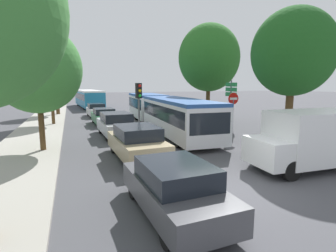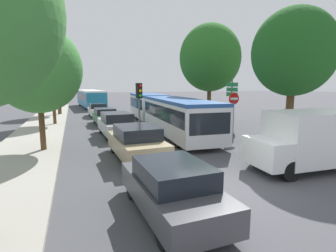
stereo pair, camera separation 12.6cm
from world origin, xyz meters
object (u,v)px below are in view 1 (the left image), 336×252
tree_left_far (50,76)px  queued_car_silver (116,124)px  articulated_bus (162,110)px  queued_car_tan (137,142)px  direction_sign_post (231,95)px  tree_left_distant (56,74)px  white_van (315,138)px  queued_car_graphite (175,188)px  queued_car_white (96,110)px  no_entry_sign (233,108)px  tree_right_mid (209,58)px  city_bus_rear (89,98)px  tree_left_mid (37,71)px  traffic_light (139,98)px  tree_right_near (293,55)px  queued_car_green (104,116)px

tree_left_far → queued_car_silver: bearing=-56.7°
articulated_bus → queued_car_tan: 8.54m
direction_sign_post → tree_left_distant: 18.97m
white_van → queued_car_silver: bearing=-53.6°
queued_car_graphite → tree_left_far: tree_left_far is taller
queued_car_silver → queued_car_white: size_ratio=1.13×
queued_car_tan → articulated_bus: bearing=-29.3°
no_entry_sign → tree_right_mid: 7.73m
city_bus_rear → tree_left_mid: (-3.86, -25.44, 2.52)m
queued_car_silver → direction_sign_post: 8.24m
city_bus_rear → traffic_light: 24.16m
tree_left_far → tree_right_near: tree_right_near is taller
queued_car_tan → traffic_light: (1.12, 3.97, 1.74)m
tree_left_far → tree_right_mid: size_ratio=0.70×
articulated_bus → white_van: articulated_bus is taller
no_entry_sign → tree_left_far: size_ratio=0.48×
city_bus_rear → no_entry_sign: size_ratio=4.11×
queued_car_green → direction_sign_post: 10.41m
queued_car_green → tree_left_distant: bearing=22.4°
no_entry_sign → tree_left_far: bearing=-132.0°
no_entry_sign → tree_right_near: tree_right_near is taller
articulated_bus → queued_car_green: bearing=-126.7°
tree_right_near → tree_left_far: bearing=134.8°
tree_left_far → tree_left_distant: 7.51m
direction_sign_post → tree_right_mid: 5.06m
white_van → city_bus_rear: bearing=-76.0°
articulated_bus → queued_car_tan: bearing=-24.2°
city_bus_rear → queued_car_tan: (0.23, -28.06, -0.66)m
queued_car_tan → no_entry_sign: no_entry_sign is taller
no_entry_sign → white_van: bearing=-2.3°
city_bus_rear → queued_car_tan: size_ratio=2.63×
queued_car_silver → white_van: size_ratio=0.88×
tree_right_near → tree_right_mid: 9.35m
white_van → no_entry_sign: bearing=-89.8°
queued_car_green → white_van: size_ratio=0.78×
queued_car_tan → traffic_light: 4.47m
no_entry_sign → queued_car_graphite: bearing=-42.2°
no_entry_sign → direction_sign_post: 2.94m
tree_right_near → tree_left_distant: bearing=121.5°
queued_car_green → tree_left_mid: (-3.92, -8.27, 3.26)m
articulated_bus → tree_right_near: bearing=30.4°
articulated_bus → queued_car_white: bearing=-152.9°
tree_left_mid → no_entry_sign: bearing=-2.1°
articulated_bus → tree_right_near: tree_right_near is taller
city_bus_rear → queued_car_graphite: (-0.09, -33.38, -0.71)m
queued_car_green → tree_right_near: (8.29, -11.43, 4.14)m
articulated_bus → queued_car_silver: size_ratio=3.66×
tree_left_mid → queued_car_green: bearing=64.6°
traffic_light → tree_right_near: 8.65m
queued_car_white → direction_sign_post: 14.63m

